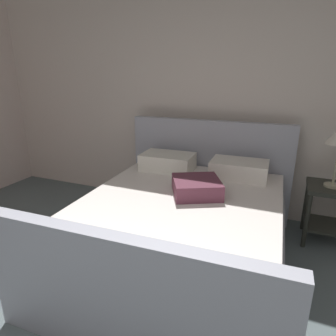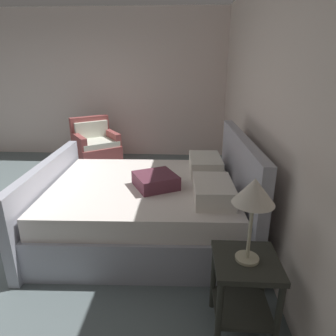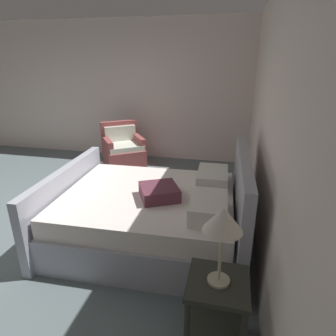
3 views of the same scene
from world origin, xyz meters
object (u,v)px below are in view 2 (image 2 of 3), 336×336
(bed, at_px, (147,206))
(armchair, at_px, (96,148))
(nightstand_right, at_px, (244,283))
(table_lamp_right, at_px, (254,195))

(bed, height_order, armchair, bed)
(nightstand_right, bearing_deg, bed, -146.01)
(nightstand_right, xyz_separation_m, armchair, (-3.50, -2.07, -0.06))
(table_lamp_right, relative_size, armchair, 0.58)
(table_lamp_right, bearing_deg, nightstand_right, -104.04)
(table_lamp_right, height_order, armchair, table_lamp_right)
(bed, distance_m, armchair, 2.58)
(table_lamp_right, bearing_deg, bed, -146.01)
(nightstand_right, distance_m, armchair, 4.07)
(bed, relative_size, nightstand_right, 3.73)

